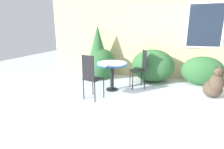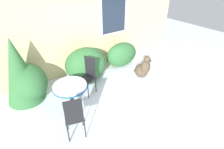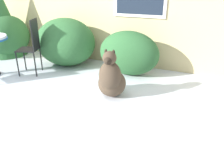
{
  "view_description": "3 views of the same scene",
  "coord_description": "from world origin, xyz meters",
  "px_view_note": "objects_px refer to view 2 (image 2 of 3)",
  "views": [
    {
      "loc": [
        0.01,
        -3.84,
        1.62
      ],
      "look_at": [
        -1.25,
        0.51,
        0.43
      ],
      "focal_mm": 28.0,
      "sensor_mm": 36.0,
      "label": 1
    },
    {
      "loc": [
        -2.35,
        -2.71,
        3.08
      ],
      "look_at": [
        0.0,
        0.6,
        0.55
      ],
      "focal_mm": 28.0,
      "sensor_mm": 36.0,
      "label": 2
    },
    {
      "loc": [
        2.49,
        -2.15,
        1.64
      ],
      "look_at": [
        1.24,
        0.69,
        0.36
      ],
      "focal_mm": 35.0,
      "sensor_mm": 36.0,
      "label": 3
    }
  ],
  "objects_px": {
    "patio_chair_near_table": "(88,75)",
    "patio_chair_far_side": "(74,116)",
    "dog": "(143,69)",
    "patio_table": "(70,89)"
  },
  "relations": [
    {
      "from": "dog",
      "to": "patio_table",
      "type": "bearing_deg",
      "value": 172.06
    },
    {
      "from": "patio_table",
      "to": "patio_chair_near_table",
      "type": "xyz_separation_m",
      "value": [
        0.7,
        0.43,
        -0.07
      ]
    },
    {
      "from": "patio_chair_near_table",
      "to": "patio_chair_far_side",
      "type": "bearing_deg",
      "value": -61.19
    },
    {
      "from": "patio_table",
      "to": "dog",
      "type": "bearing_deg",
      "value": 3.04
    },
    {
      "from": "patio_chair_near_table",
      "to": "dog",
      "type": "xyz_separation_m",
      "value": [
        1.8,
        -0.3,
        -0.28
      ]
    },
    {
      "from": "patio_table",
      "to": "dog",
      "type": "height_order",
      "value": "dog"
    },
    {
      "from": "patio_chair_near_table",
      "to": "patio_chair_far_side",
      "type": "xyz_separation_m",
      "value": [
        -0.97,
        -1.21,
        0.0
      ]
    },
    {
      "from": "patio_table",
      "to": "patio_chair_far_side",
      "type": "bearing_deg",
      "value": -109.22
    },
    {
      "from": "patio_chair_near_table",
      "to": "patio_chair_far_side",
      "type": "distance_m",
      "value": 1.55
    },
    {
      "from": "patio_table",
      "to": "patio_chair_far_side",
      "type": "xyz_separation_m",
      "value": [
        -0.27,
        -0.78,
        -0.07
      ]
    }
  ]
}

